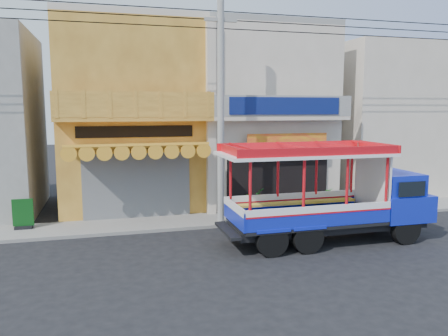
{
  "coord_description": "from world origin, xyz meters",
  "views": [
    {
      "loc": [
        -5.11,
        -12.4,
        4.46
      ],
      "look_at": [
        -1.09,
        2.5,
        2.34
      ],
      "focal_mm": 35.0,
      "sensor_mm": 36.0,
      "label": 1
    }
  ],
  "objects_px": {
    "utility_pole": "(225,92)",
    "green_sign": "(23,216)",
    "potted_plant_a": "(253,201)",
    "songthaew_truck": "(341,194)",
    "potted_plant_c": "(328,200)"
  },
  "relations": [
    {
      "from": "potted_plant_a",
      "to": "potted_plant_c",
      "type": "distance_m",
      "value": 3.19
    },
    {
      "from": "utility_pole",
      "to": "potted_plant_a",
      "type": "height_order",
      "value": "utility_pole"
    },
    {
      "from": "utility_pole",
      "to": "potted_plant_c",
      "type": "distance_m",
      "value": 6.46
    },
    {
      "from": "utility_pole",
      "to": "songthaew_truck",
      "type": "bearing_deg",
      "value": -41.0
    },
    {
      "from": "potted_plant_c",
      "to": "utility_pole",
      "type": "bearing_deg",
      "value": -54.83
    },
    {
      "from": "utility_pole",
      "to": "songthaew_truck",
      "type": "height_order",
      "value": "utility_pole"
    },
    {
      "from": "utility_pole",
      "to": "green_sign",
      "type": "height_order",
      "value": "utility_pole"
    },
    {
      "from": "potted_plant_a",
      "to": "green_sign",
      "type": "bearing_deg",
      "value": 129.92
    },
    {
      "from": "green_sign",
      "to": "utility_pole",
      "type": "bearing_deg",
      "value": -8.21
    },
    {
      "from": "utility_pole",
      "to": "potted_plant_a",
      "type": "xyz_separation_m",
      "value": [
        1.56,
        1.23,
        -4.41
      ]
    },
    {
      "from": "utility_pole",
      "to": "potted_plant_a",
      "type": "bearing_deg",
      "value": 38.35
    },
    {
      "from": "green_sign",
      "to": "potted_plant_c",
      "type": "distance_m",
      "value": 11.97
    },
    {
      "from": "songthaew_truck",
      "to": "green_sign",
      "type": "height_order",
      "value": "songthaew_truck"
    },
    {
      "from": "songthaew_truck",
      "to": "utility_pole",
      "type": "bearing_deg",
      "value": 139.0
    },
    {
      "from": "potted_plant_c",
      "to": "songthaew_truck",
      "type": "bearing_deg",
      "value": 5.83
    }
  ]
}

